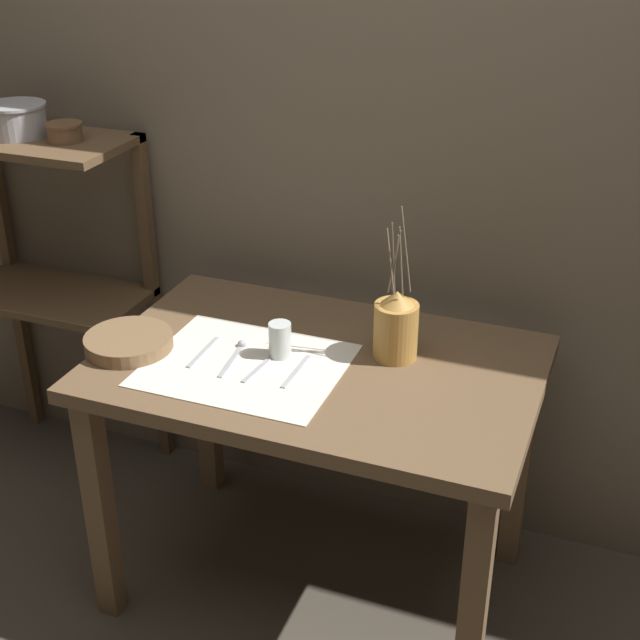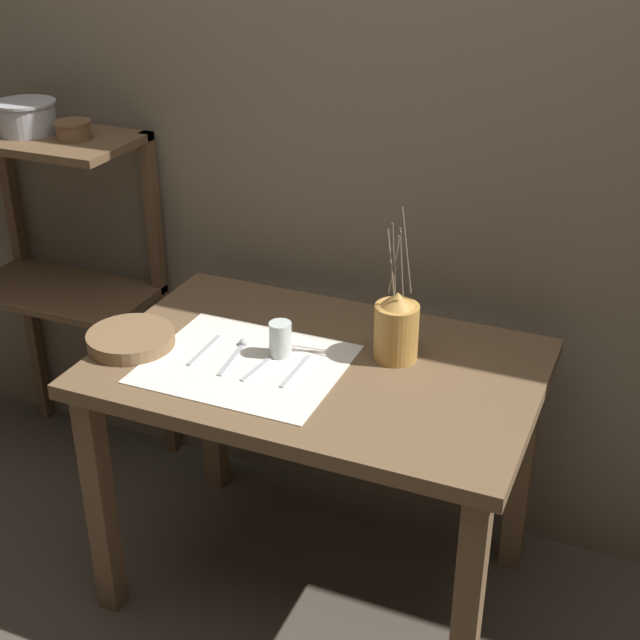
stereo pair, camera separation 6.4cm
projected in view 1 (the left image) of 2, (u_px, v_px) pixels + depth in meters
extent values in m
plane|color=#473F35|center=(318.00, 581.00, 2.60)|extent=(12.00, 12.00, 0.00)
cube|color=#6B5E4C|center=(379.00, 136.00, 2.45)|extent=(7.00, 0.06, 2.40)
cube|color=brown|center=(317.00, 368.00, 2.27)|extent=(1.12, 0.73, 0.04)
cube|color=brown|center=(100.00, 509.00, 2.35)|extent=(0.06, 0.06, 0.70)
cube|color=brown|center=(473.00, 611.00, 2.03)|extent=(0.06, 0.06, 0.70)
cube|color=brown|center=(207.00, 395.00, 2.86)|extent=(0.06, 0.06, 0.70)
cube|color=brown|center=(519.00, 462.00, 2.54)|extent=(0.06, 0.06, 0.70)
cube|color=brown|center=(30.00, 141.00, 2.62)|extent=(0.60, 0.32, 0.02)
cube|color=brown|center=(53.00, 296.00, 2.86)|extent=(0.60, 0.32, 0.02)
cube|color=brown|center=(13.00, 281.00, 3.09)|extent=(0.04, 0.04, 1.15)
cube|color=brown|center=(154.00, 307.00, 2.91)|extent=(0.04, 0.04, 1.15)
cube|color=silver|center=(246.00, 365.00, 2.25)|extent=(0.49, 0.41, 0.00)
cylinder|color=#B7843D|center=(396.00, 331.00, 2.26)|extent=(0.11, 0.11, 0.15)
cone|color=#B7843D|center=(397.00, 298.00, 2.21)|extent=(0.09, 0.09, 0.04)
cylinder|color=brown|center=(394.00, 262.00, 2.16)|extent=(0.03, 0.00, 0.17)
cylinder|color=brown|center=(395.00, 263.00, 2.16)|extent=(0.02, 0.02, 0.16)
cylinder|color=brown|center=(393.00, 258.00, 2.16)|extent=(0.02, 0.01, 0.18)
cylinder|color=brown|center=(391.00, 262.00, 2.16)|extent=(0.04, 0.04, 0.16)
cylinder|color=brown|center=(406.00, 250.00, 2.16)|extent=(0.04, 0.02, 0.21)
cylinder|color=brown|center=(401.00, 261.00, 2.15)|extent=(0.02, 0.01, 0.17)
cylinder|color=brown|center=(129.00, 342.00, 2.32)|extent=(0.23, 0.23, 0.04)
cylinder|color=silver|center=(280.00, 340.00, 2.27)|extent=(0.06, 0.06, 0.09)
cube|color=#A8A8AD|center=(203.00, 352.00, 2.30)|extent=(0.02, 0.17, 0.00)
cube|color=#A8A8AD|center=(231.00, 361.00, 2.26)|extent=(0.03, 0.17, 0.00)
sphere|color=#A8A8AD|center=(242.00, 345.00, 2.33)|extent=(0.02, 0.02, 0.02)
cube|color=#A8A8AD|center=(260.00, 367.00, 2.23)|extent=(0.03, 0.17, 0.00)
sphere|color=#A8A8AD|center=(277.00, 351.00, 2.30)|extent=(0.02, 0.02, 0.02)
cube|color=#A8A8AD|center=(296.00, 371.00, 2.21)|extent=(0.01, 0.17, 0.00)
cylinder|color=#A8A8AD|center=(16.00, 120.00, 2.61)|extent=(0.17, 0.17, 0.09)
cylinder|color=#A8A8AD|center=(14.00, 105.00, 2.59)|extent=(0.18, 0.18, 0.01)
cylinder|color=brown|center=(65.00, 132.00, 2.57)|extent=(0.10, 0.10, 0.05)
cylinder|color=brown|center=(63.00, 124.00, 2.56)|extent=(0.11, 0.11, 0.01)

